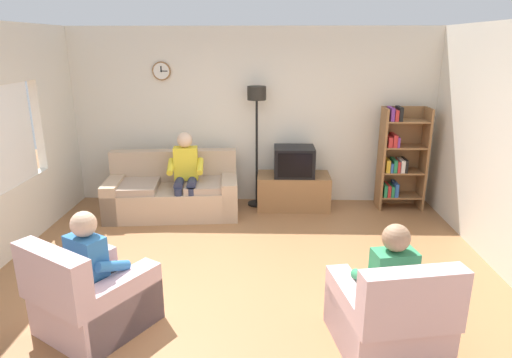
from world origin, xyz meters
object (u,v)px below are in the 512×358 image
Objects in this scene: armchair_near_window at (92,300)px; tv at (294,161)px; tv_stand at (293,191)px; person_on_couch at (186,171)px; couch at (173,193)px; armchair_near_bookshelf at (388,318)px; person_in_left_armchair at (97,264)px; floor_lamp at (257,113)px; bookshelf at (399,158)px; person_in_right_armchair at (387,279)px.

tv is at bearing 58.00° from armchair_near_window.
tv_stand is 1.69m from person_on_couch.
couch is 1.83m from tv_stand.
couch is 3.29× the size of tv.
tv is 3.69m from armchair_near_window.
person_in_left_armchair is at bearing 173.59° from armchair_near_bookshelf.
tv_stand is at bearing 58.21° from person_in_left_armchair.
person_on_couch is (0.36, 2.71, 0.41)m from armchair_near_window.
tv is 0.32× the size of floor_lamp.
couch is 3.45m from bookshelf.
person_in_right_armchair is (-0.02, 0.09, 0.32)m from armchair_near_bookshelf.
armchair_near_window is (-1.37, -3.22, -1.16)m from floor_lamp.
couch reaches higher than tv_stand.
floor_lamp is at bearing 67.00° from armchair_near_window.
armchair_near_window is 2.77m from person_on_couch.
person_on_couch is 1.11× the size of person_in_right_armchair.
person_in_left_armchair is at bearing 175.56° from person_in_right_armchair.
person_on_couch is at bearing -25.90° from couch.
tv is 0.59× the size of armchair_near_bookshelf.
tv is 0.54× the size of person_in_right_armchair.
couch is 1.07× the size of floor_lamp.
armchair_near_window reaches higher than tv_stand.
tv_stand is (1.81, 0.30, -0.05)m from couch.
tv is 0.54× the size of person_in_left_armchair.
couch is 2.76m from person_in_left_armchair.
couch is at bearing 128.54° from armchair_near_bookshelf.
person_on_couch reaches higher than tv.
person_in_left_armchair is (-0.08, -2.75, 0.29)m from couch.
armchair_near_bookshelf is 2.53m from person_in_left_armchair.
floor_lamp is 1.49× the size of person_on_couch.
armchair_near_bookshelf is 0.81× the size of person_on_couch.
bookshelf reaches higher than tv_stand.
bookshelf reaches higher than person_in_right_armchair.
tv_stand is 0.70× the size of bookshelf.
tv_stand is 0.98× the size of person_in_left_armchair.
floor_lamp is at bearing 179.26° from bookshelf.
person_in_right_armchair is at bearing 100.31° from armchair_near_bookshelf.
person_in_right_armchair is at bearing -4.44° from person_in_left_armchair.
floor_lamp reaches higher than armchair_near_window.
armchair_near_bookshelf is (0.61, -3.31, -0.46)m from tv.
person_in_right_armchair is (2.53, -0.12, 0.32)m from armchair_near_window.
floor_lamp is 1.58× the size of armchair_near_window.
person_in_right_armchair is at bearing -106.85° from bookshelf.
tv is at bearing 8.75° from couch.
person_in_right_armchair is at bearing -79.69° from tv_stand.
tv_stand is 0.98× the size of person_in_right_armchair.
armchair_near_bookshelf is at bearing -4.59° from armchair_near_window.
bookshelf is 3.58m from armchair_near_bookshelf.
tv is at bearing -176.58° from bookshelf.
bookshelf is 1.55× the size of armchair_near_bookshelf.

